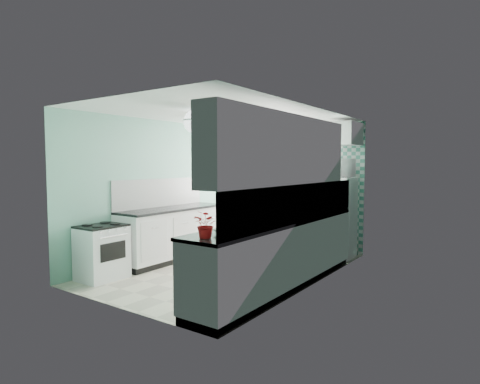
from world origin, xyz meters
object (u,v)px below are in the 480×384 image
Objects in this scene: ceiling_light at (195,122)px; potted_plant at (206,224)px; sink at (316,213)px; fruit_bowl at (224,231)px; microwave at (336,168)px; fridge at (335,217)px; stove at (102,251)px.

potted_plant is (1.20, -1.21, -1.24)m from ceiling_light.
sink is at bearing 89.92° from potted_plant.
sink is at bearing 89.91° from fruit_bowl.
sink is at bearing 98.01° from microwave.
fridge is 1.86× the size of stove.
stove is 2.53m from potted_plant.
potted_plant is at bearing -9.62° from stove.
ceiling_light reaches higher than fruit_bowl.
sink is (2.40, 2.27, 0.51)m from stove.
sink is (1.20, 1.52, -1.39)m from ceiling_light.
fruit_bowl is 0.79× the size of potted_plant.
sink is at bearing 44.42° from stove.
fridge reaches higher than potted_plant.
ceiling_light reaches higher than potted_plant.
fruit_bowl is at bearing -36.80° from ceiling_light.
ceiling_light is 2.38m from sink.
microwave is at bearing 56.69° from fridge.
ceiling_light is 2.02m from fruit_bowl.
fruit_bowl is at bearing 90.00° from potted_plant.
fridge is 5.04× the size of potted_plant.
ceiling_light is 0.66× the size of sink.
potted_plant is at bearing -90.00° from fruit_bowl.
ceiling_light reaches higher than microwave.
fridge is at bearing 56.31° from stove.
ceiling_light is 0.57× the size of microwave.
fruit_bowl is (-0.00, -2.41, 0.04)m from sink.
stove is 1.49× the size of sink.
fruit_bowl is (1.20, -0.90, -1.35)m from ceiling_light.
stove is 3.45× the size of fruit_bowl.
fridge is at bearing 91.37° from potted_plant.
fruit_bowl is (0.09, -3.47, 0.23)m from fridge.
sink reaches higher than potted_plant.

